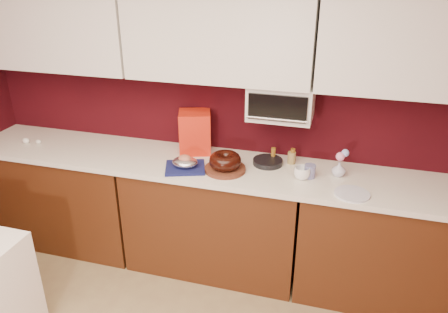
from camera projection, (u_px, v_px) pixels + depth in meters
name	position (u px, v px, depth m)	size (l,w,h in m)	color
wall_back	(225.00, 107.00, 3.36)	(4.00, 0.02, 2.50)	#37070D
base_cabinet_left	(67.00, 195.00, 3.76)	(1.31, 0.58, 0.86)	#4A230E
base_cabinet_center	(214.00, 218.00, 3.43)	(1.31, 0.58, 0.86)	#4A230E
base_cabinet_right	(394.00, 246.00, 3.10)	(1.31, 0.58, 0.86)	#4A230E
countertop	(214.00, 167.00, 3.24)	(4.00, 0.62, 0.04)	white
upper_cabinet_left	(50.00, 22.00, 3.30)	(1.31, 0.33, 0.70)	white
upper_cabinet_center	(219.00, 29.00, 2.97)	(1.31, 0.33, 0.70)	white
upper_cabinet_right	(430.00, 39.00, 2.63)	(1.31, 0.33, 0.70)	white
toaster_oven	(281.00, 101.00, 3.07)	(0.45, 0.30, 0.25)	white
toaster_oven_door	(277.00, 108.00, 2.93)	(0.40, 0.02, 0.18)	black
toaster_oven_handle	(276.00, 119.00, 2.95)	(0.02, 0.02, 0.42)	silver
cake_base	(225.00, 169.00, 3.13)	(0.30, 0.30, 0.03)	#5B2B1B
bundt_cake	(225.00, 161.00, 3.10)	(0.23, 0.23, 0.09)	black
navy_towel	(185.00, 168.00, 3.16)	(0.28, 0.24, 0.02)	#161B52
foil_ham_nest	(185.00, 162.00, 3.14)	(0.19, 0.16, 0.07)	white
roasted_ham	(185.00, 159.00, 3.13)	(0.10, 0.08, 0.06)	#C27458
pandoro_box	(195.00, 132.00, 3.38)	(0.24, 0.22, 0.33)	#BA0C13
dark_pan	(268.00, 162.00, 3.23)	(0.22, 0.22, 0.04)	black
coffee_mug	(302.00, 172.00, 3.00)	(0.10, 0.10, 0.11)	white
blue_jar	(310.00, 171.00, 3.02)	(0.08, 0.08, 0.09)	navy
flower_vase	(339.00, 168.00, 3.04)	(0.08, 0.08, 0.12)	silver
flower_pink	(340.00, 157.00, 3.00)	(0.06, 0.06, 0.06)	pink
flower_blue	(345.00, 153.00, 3.00)	(0.05, 0.05, 0.05)	#9CB1F9
china_plate	(352.00, 194.00, 2.82)	(0.23, 0.23, 0.01)	white
amber_bottle	(273.00, 154.00, 3.27)	(0.03, 0.03, 0.10)	brown
paper_cup	(292.00, 158.00, 3.23)	(0.06, 0.06, 0.09)	olive
egg_left	(26.00, 141.00, 3.59)	(0.06, 0.05, 0.05)	white
egg_right	(38.00, 142.00, 3.58)	(0.05, 0.04, 0.04)	silver
amber_bottle_tall	(293.00, 156.00, 3.23)	(0.03, 0.03, 0.12)	brown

